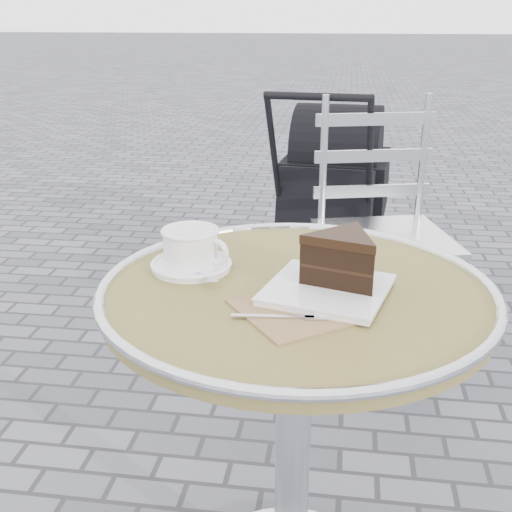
# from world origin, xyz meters

# --- Properties ---
(cafe_table) EXTENTS (0.72, 0.72, 0.74)m
(cafe_table) POSITION_xyz_m (0.00, 0.00, 0.57)
(cafe_table) COLOR silver
(cafe_table) RESTS_ON ground
(cappuccino_set) EXTENTS (0.16, 0.17, 0.08)m
(cappuccino_set) POSITION_xyz_m (-0.21, 0.06, 0.77)
(cappuccino_set) COLOR white
(cappuccino_set) RESTS_ON cafe_table
(cake_plate_set) EXTENTS (0.31, 0.33, 0.11)m
(cake_plate_set) POSITION_xyz_m (0.07, -0.01, 0.78)
(cake_plate_set) COLOR #906B4F
(cake_plate_set) RESTS_ON cafe_table
(bistro_chair) EXTENTS (0.52, 0.52, 0.94)m
(bistro_chair) POSITION_xyz_m (0.19, 1.11, 0.58)
(bistro_chair) COLOR silver
(bistro_chair) RESTS_ON ground
(baby_stroller) EXTENTS (0.50, 0.94, 0.94)m
(baby_stroller) POSITION_xyz_m (0.03, 1.74, 0.42)
(baby_stroller) COLOR black
(baby_stroller) RESTS_ON ground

